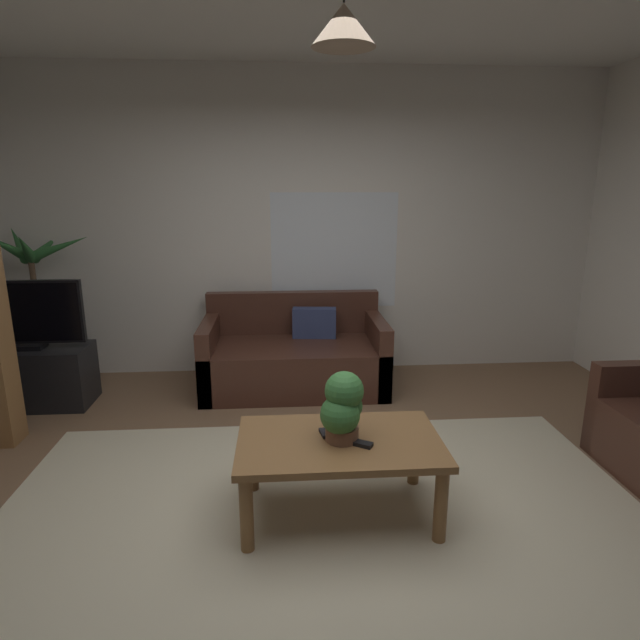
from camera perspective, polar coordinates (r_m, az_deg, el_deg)
The scene contains 13 objects.
floor at distance 3.14m, azimuth 0.43°, elevation -20.55°, with size 5.66×4.89×0.02m, color brown.
rug at distance 2.97m, azimuth 0.77°, elevation -22.54°, with size 3.68×2.69×0.01m, color beige.
wall_back at distance 5.06m, azimuth -1.84°, elevation 10.26°, with size 5.78×0.06×2.85m, color silver.
window_pane at distance 5.07m, azimuth 1.56°, elevation 7.54°, with size 1.21×0.01×1.10m, color white.
couch_under_window at distance 4.76m, azimuth -2.78°, elevation -4.16°, with size 1.62×0.86×0.82m.
coffee_table at distance 2.94m, azimuth 2.12°, elevation -14.06°, with size 1.11×0.67×0.46m.
book_on_table_0 at distance 2.96m, azimuth 1.30°, elevation -12.14°, with size 0.12×0.10×0.02m, color black.
remote_on_table_0 at distance 2.85m, azimuth 4.14°, elevation -13.22°, with size 0.05×0.16×0.02m, color black.
potted_plant_on_table at distance 2.82m, azimuth 2.52°, elevation -9.41°, with size 0.24×0.24×0.38m.
tv_stand at distance 4.98m, azimuth -28.65°, elevation -5.43°, with size 0.90×0.44×0.50m, color black.
tv at distance 4.82m, azimuth -29.52°, elevation 0.57°, with size 0.92×0.16×0.57m.
potted_palm_corner at distance 5.33m, azimuth -28.19°, elevation 0.19°, with size 0.86×0.80×1.48m.
pendant_lamp at distance 2.68m, azimuth 2.59°, elevation 29.47°, with size 0.30×0.30×0.45m.
Camera 1 is at (-0.21, -2.56, 1.79)m, focal length 29.34 mm.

